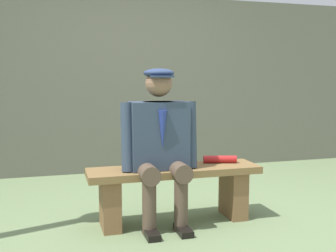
# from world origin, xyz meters

# --- Properties ---
(ground_plane) EXTENTS (30.00, 30.00, 0.00)m
(ground_plane) POSITION_xyz_m (0.00, 0.00, 0.00)
(ground_plane) COLOR #697F54
(bench) EXTENTS (1.45, 0.37, 0.47)m
(bench) POSITION_xyz_m (0.00, 0.00, 0.31)
(bench) COLOR brown
(bench) RESTS_ON ground
(seated_man) EXTENTS (0.63, 0.52, 1.29)m
(seated_man) POSITION_xyz_m (0.14, 0.05, 0.71)
(seated_man) COLOR #313F53
(seated_man) RESTS_ON ground
(rolled_magazine) EXTENTS (0.30, 0.14, 0.07)m
(rolled_magazine) POSITION_xyz_m (-0.44, -0.06, 0.50)
(rolled_magazine) COLOR #B21E1E
(rolled_magazine) RESTS_ON bench
(stadium_wall) EXTENTS (12.00, 0.24, 2.28)m
(stadium_wall) POSITION_xyz_m (0.00, -2.13, 1.14)
(stadium_wall) COLOR #5F5F51
(stadium_wall) RESTS_ON ground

